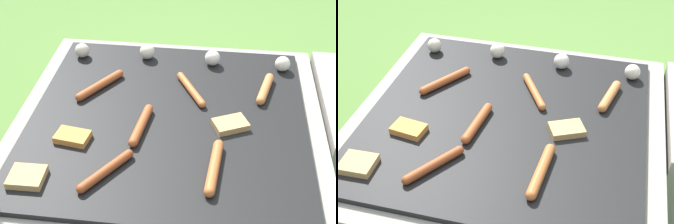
{
  "view_description": "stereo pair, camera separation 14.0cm",
  "coord_description": "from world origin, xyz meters",
  "views": [
    {
      "loc": [
        0.13,
        -1.1,
        1.25
      ],
      "look_at": [
        0.0,
        0.0,
        0.39
      ],
      "focal_mm": 50.0,
      "sensor_mm": 36.0,
      "label": 1
    },
    {
      "loc": [
        0.27,
        -1.08,
        1.25
      ],
      "look_at": [
        0.0,
        0.0,
        0.39
      ],
      "focal_mm": 50.0,
      "sensor_mm": 36.0,
      "label": 2
    }
  ],
  "objects": [
    {
      "name": "grill",
      "position": [
        0.0,
        0.0,
        0.18
      ],
      "size": [
        0.94,
        0.94,
        0.37
      ],
      "color": "gray",
      "rests_on": "ground_plane"
    },
    {
      "name": "sausage_mid_left",
      "position": [
        -0.07,
        -0.06,
        0.38
      ],
      "size": [
        0.05,
        0.19,
        0.03
      ],
      "color": "#A34C23",
      "rests_on": "grill"
    },
    {
      "name": "ground_plane",
      "position": [
        0.0,
        0.0,
        0.0
      ],
      "size": [
        14.0,
        14.0,
        0.0
      ],
      "primitive_type": "plane",
      "color": "#567F38"
    },
    {
      "name": "mushroom_row",
      "position": [
        0.01,
        0.32,
        0.4
      ],
      "size": [
        0.76,
        0.08,
        0.05
      ],
      "color": "beige",
      "rests_on": "grill"
    },
    {
      "name": "bread_slice_right",
      "position": [
        0.19,
        -0.02,
        0.38
      ],
      "size": [
        0.12,
        0.1,
        0.02
      ],
      "color": "tan",
      "rests_on": "grill"
    },
    {
      "name": "sausage_front_center",
      "position": [
        0.15,
        -0.21,
        0.38
      ],
      "size": [
        0.04,
        0.21,
        0.03
      ],
      "color": "#B7602D",
      "rests_on": "grill"
    },
    {
      "name": "bread_slice_center",
      "position": [
        -0.33,
        -0.3,
        0.38
      ],
      "size": [
        0.09,
        0.08,
        0.02
      ],
      "color": "tan",
      "rests_on": "grill"
    },
    {
      "name": "sausage_front_right",
      "position": [
        -0.24,
        0.13,
        0.38
      ],
      "size": [
        0.12,
        0.18,
        0.03
      ],
      "color": "#A34C23",
      "rests_on": "grill"
    },
    {
      "name": "bread_slice_left",
      "position": [
        -0.26,
        -0.13,
        0.38
      ],
      "size": [
        0.1,
        0.08,
        0.02
      ],
      "color": "#D18438",
      "rests_on": "grill"
    },
    {
      "name": "sausage_back_right",
      "position": [
        -0.13,
        -0.26,
        0.38
      ],
      "size": [
        0.12,
        0.17,
        0.02
      ],
      "color": "#93421E",
      "rests_on": "grill"
    },
    {
      "name": "sausage_front_left",
      "position": [
        0.06,
        0.14,
        0.38
      ],
      "size": [
        0.11,
        0.18,
        0.02
      ],
      "color": "#B7602D",
      "rests_on": "grill"
    },
    {
      "name": "sausage_back_center",
      "position": [
        0.3,
        0.17,
        0.38
      ],
      "size": [
        0.06,
        0.16,
        0.03
      ],
      "color": "#C6753D",
      "rests_on": "grill"
    }
  ]
}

